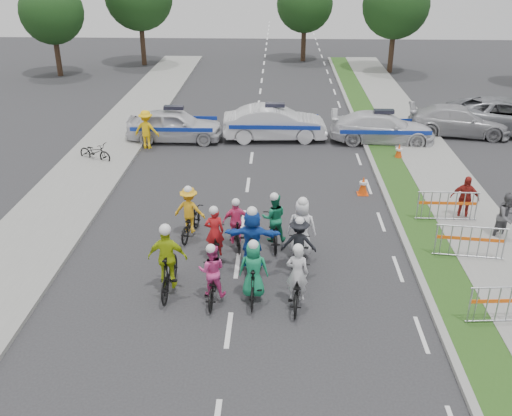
{
  "coord_description": "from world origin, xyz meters",
  "views": [
    {
      "loc": [
        1.09,
        -11.12,
        8.5
      ],
      "look_at": [
        0.48,
        4.59,
        1.1
      ],
      "focal_mm": 40.0,
      "sensor_mm": 36.0,
      "label": 1
    }
  ],
  "objects_px": {
    "rider_5": "(252,243)",
    "cone_1": "(399,152)",
    "rider_3": "(168,266)",
    "rider_8": "(274,225)",
    "rider_2": "(212,279)",
    "rider_10": "(190,217)",
    "police_car_1": "(275,123)",
    "marshal_hiviz": "(146,130)",
    "police_car_0": "(175,125)",
    "tree_1": "(396,5)",
    "tree_4": "(305,4)",
    "rider_1": "(254,276)",
    "barrier_0": "(508,306)",
    "spectator_2": "(465,199)",
    "parked_bike": "(95,152)",
    "barrier_2": "(447,207)",
    "police_car_2": "(382,128)",
    "cone_0": "(363,186)",
    "civilian_sedan": "(459,121)",
    "rider_9": "(236,228)",
    "barrier_1": "(469,244)",
    "civilian_suv": "(509,116)",
    "rider_6": "(215,242)",
    "rider_7": "(301,234)",
    "rider_0": "(297,284)"
  },
  "relations": [
    {
      "from": "rider_10",
      "to": "parked_bike",
      "type": "xyz_separation_m",
      "value": [
        -4.99,
        6.56,
        -0.27
      ]
    },
    {
      "from": "rider_7",
      "to": "cone_0",
      "type": "relative_size",
      "value": 2.83
    },
    {
      "from": "marshal_hiviz",
      "to": "cone_1",
      "type": "xyz_separation_m",
      "value": [
        11.02,
        -1.05,
        -0.53
      ]
    },
    {
      "from": "police_car_0",
      "to": "tree_1",
      "type": "distance_m",
      "value": 20.58
    },
    {
      "from": "rider_9",
      "to": "tree_4",
      "type": "bearing_deg",
      "value": -107.34
    },
    {
      "from": "rider_10",
      "to": "police_car_1",
      "type": "xyz_separation_m",
      "value": [
        2.56,
        9.82,
        0.1
      ]
    },
    {
      "from": "parked_bike",
      "to": "rider_9",
      "type": "bearing_deg",
      "value": -114.42
    },
    {
      "from": "rider_5",
      "to": "cone_1",
      "type": "distance_m",
      "value": 10.94
    },
    {
      "from": "rider_3",
      "to": "cone_0",
      "type": "bearing_deg",
      "value": -130.15
    },
    {
      "from": "rider_3",
      "to": "barrier_2",
      "type": "relative_size",
      "value": 1.03
    },
    {
      "from": "rider_3",
      "to": "cone_1",
      "type": "relative_size",
      "value": 2.93
    },
    {
      "from": "rider_5",
      "to": "police_car_1",
      "type": "height_order",
      "value": "rider_5"
    },
    {
      "from": "spectator_2",
      "to": "parked_bike",
      "type": "distance_m",
      "value": 14.79
    },
    {
      "from": "rider_8",
      "to": "cone_0",
      "type": "bearing_deg",
      "value": -133.59
    },
    {
      "from": "barrier_2",
      "to": "tree_4",
      "type": "bearing_deg",
      "value": 97.53
    },
    {
      "from": "rider_7",
      "to": "barrier_2",
      "type": "height_order",
      "value": "rider_7"
    },
    {
      "from": "barrier_0",
      "to": "cone_1",
      "type": "relative_size",
      "value": 2.86
    },
    {
      "from": "rider_2",
      "to": "rider_5",
      "type": "bearing_deg",
      "value": -120.87
    },
    {
      "from": "cone_0",
      "to": "parked_bike",
      "type": "xyz_separation_m",
      "value": [
        -10.86,
        3.04,
        0.08
      ]
    },
    {
      "from": "parked_bike",
      "to": "rider_2",
      "type": "bearing_deg",
      "value": -125.31
    },
    {
      "from": "police_car_1",
      "to": "marshal_hiviz",
      "type": "distance_m",
      "value": 5.89
    },
    {
      "from": "police_car_1",
      "to": "barrier_2",
      "type": "xyz_separation_m",
      "value": [
        5.73,
        -8.55,
        -0.23
      ]
    },
    {
      "from": "rider_3",
      "to": "spectator_2",
      "type": "height_order",
      "value": "rider_3"
    },
    {
      "from": "barrier_0",
      "to": "barrier_2",
      "type": "xyz_separation_m",
      "value": [
        0.0,
        5.58,
        0.0
      ]
    },
    {
      "from": "rider_0",
      "to": "rider_8",
      "type": "xyz_separation_m",
      "value": [
        -0.61,
        3.15,
        0.06
      ]
    },
    {
      "from": "rider_1",
      "to": "cone_1",
      "type": "bearing_deg",
      "value": -116.85
    },
    {
      "from": "police_car_0",
      "to": "tree_1",
      "type": "height_order",
      "value": "tree_1"
    },
    {
      "from": "rider_2",
      "to": "tree_1",
      "type": "xyz_separation_m",
      "value": [
        9.51,
        28.72,
        3.9
      ]
    },
    {
      "from": "cone_1",
      "to": "marshal_hiviz",
      "type": "bearing_deg",
      "value": 174.56
    },
    {
      "from": "police_car_2",
      "to": "parked_bike",
      "type": "height_order",
      "value": "police_car_2"
    },
    {
      "from": "rider_5",
      "to": "parked_bike",
      "type": "bearing_deg",
      "value": -48.42
    },
    {
      "from": "barrier_1",
      "to": "civilian_sedan",
      "type": "bearing_deg",
      "value": 75.76
    },
    {
      "from": "police_car_0",
      "to": "parked_bike",
      "type": "distance_m",
      "value": 4.13
    },
    {
      "from": "civilian_suv",
      "to": "parked_bike",
      "type": "relative_size",
      "value": 3.75
    },
    {
      "from": "rider_3",
      "to": "tree_4",
      "type": "xyz_separation_m",
      "value": [
        4.7,
        32.4,
        3.4
      ]
    },
    {
      "from": "parked_bike",
      "to": "tree_1",
      "type": "xyz_separation_m",
      "value": [
        15.58,
        18.67,
        4.12
      ]
    },
    {
      "from": "cone_1",
      "to": "tree_4",
      "type": "bearing_deg",
      "value": 98.52
    },
    {
      "from": "rider_1",
      "to": "barrier_0",
      "type": "distance_m",
      "value": 6.22
    },
    {
      "from": "civilian_suv",
      "to": "tree_1",
      "type": "relative_size",
      "value": 0.87
    },
    {
      "from": "police_car_1",
      "to": "parked_bike",
      "type": "distance_m",
      "value": 8.23
    },
    {
      "from": "rider_3",
      "to": "rider_10",
      "type": "height_order",
      "value": "rider_3"
    },
    {
      "from": "rider_3",
      "to": "rider_8",
      "type": "xyz_separation_m",
      "value": [
        2.73,
        2.7,
        -0.12
      ]
    },
    {
      "from": "barrier_0",
      "to": "rider_6",
      "type": "bearing_deg",
      "value": 158.56
    },
    {
      "from": "parked_bike",
      "to": "police_car_2",
      "type": "bearing_deg",
      "value": -52.71
    },
    {
      "from": "rider_2",
      "to": "police_car_0",
      "type": "height_order",
      "value": "rider_2"
    },
    {
      "from": "cone_1",
      "to": "rider_5",
      "type": "bearing_deg",
      "value": -122.31
    },
    {
      "from": "rider_8",
      "to": "tree_1",
      "type": "xyz_separation_m",
      "value": [
        7.96,
        25.7,
        3.87
      ]
    },
    {
      "from": "tree_1",
      "to": "civilian_sedan",
      "type": "bearing_deg",
      "value": -86.97
    },
    {
      "from": "parked_bike",
      "to": "tree_4",
      "type": "distance_m",
      "value": 24.9
    },
    {
      "from": "barrier_0",
      "to": "spectator_2",
      "type": "bearing_deg",
      "value": 84.02
    }
  ]
}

